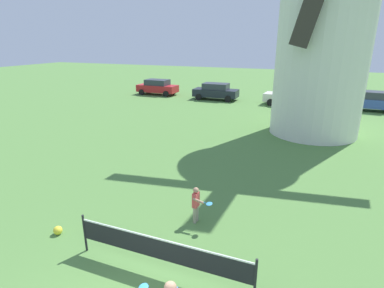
# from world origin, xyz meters

# --- Properties ---
(windmill) EXTENTS (9.45, 5.82, 14.48)m
(windmill) POSITION_xyz_m (2.89, 16.05, 6.89)
(windmill) COLOR silver
(windmill) RESTS_ON ground_plane
(tennis_net) EXTENTS (4.62, 0.06, 1.10)m
(tennis_net) POSITION_xyz_m (-0.08, 1.78, 0.68)
(tennis_net) COLOR black
(tennis_net) RESTS_ON ground_plane
(player_far) EXTENTS (0.70, 0.54, 1.19)m
(player_far) POSITION_xyz_m (-0.11, 4.21, 0.67)
(player_far) COLOR #9E937F
(player_far) RESTS_ON ground_plane
(stray_ball) EXTENTS (0.26, 0.26, 0.26)m
(stray_ball) POSITION_xyz_m (-3.65, 2.06, 0.13)
(stray_ball) COLOR yellow
(stray_ball) RESTS_ON ground_plane
(parked_car_red) EXTENTS (4.22, 1.92, 1.56)m
(parked_car_red) POSITION_xyz_m (-12.62, 25.03, 0.81)
(parked_car_red) COLOR red
(parked_car_red) RESTS_ON ground_plane
(parked_car_black) EXTENTS (4.23, 1.94, 1.56)m
(parked_car_black) POSITION_xyz_m (-6.09, 24.56, 0.81)
(parked_car_black) COLOR #1E232D
(parked_car_black) RESTS_ON ground_plane
(parked_car_cream) EXTENTS (4.58, 2.17, 1.56)m
(parked_car_cream) POSITION_xyz_m (0.81, 24.26, 0.81)
(parked_car_cream) COLOR silver
(parked_car_cream) RESTS_ON ground_plane
(parked_car_blue) EXTENTS (3.91, 2.05, 1.56)m
(parked_car_blue) POSITION_xyz_m (6.99, 24.61, 0.81)
(parked_car_blue) COLOR #334C99
(parked_car_blue) RESTS_ON ground_plane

